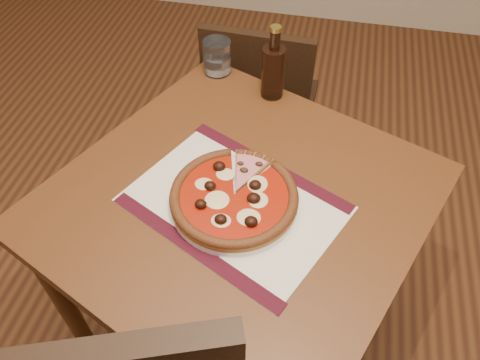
% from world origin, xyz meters
% --- Properties ---
extents(table, '(1.05, 1.05, 0.75)m').
position_xyz_m(table, '(-0.32, 0.79, 0.65)').
color(table, '#603116').
rests_on(table, ground).
extents(chair_far, '(0.39, 0.39, 0.80)m').
position_xyz_m(chair_far, '(-0.39, 1.49, 0.46)').
color(chair_far, black).
rests_on(chair_far, ground).
extents(placemat, '(0.56, 0.49, 0.00)m').
position_xyz_m(placemat, '(-0.32, 0.76, 0.75)').
color(placemat, white).
rests_on(placemat, table).
extents(plate, '(0.29, 0.29, 0.02)m').
position_xyz_m(plate, '(-0.32, 0.76, 0.76)').
color(plate, white).
rests_on(plate, placemat).
extents(pizza, '(0.29, 0.29, 0.04)m').
position_xyz_m(pizza, '(-0.32, 0.76, 0.78)').
color(pizza, '#AA7429').
rests_on(pizza, plate).
extents(ham_slice, '(0.10, 0.14, 0.02)m').
position_xyz_m(ham_slice, '(-0.30, 0.84, 0.78)').
color(ham_slice, '#AA7429').
rests_on(ham_slice, plate).
extents(water_glass, '(0.08, 0.08, 0.10)m').
position_xyz_m(water_glass, '(-0.48, 1.25, 0.80)').
color(water_glass, white).
rests_on(water_glass, table).
extents(bottle, '(0.06, 0.06, 0.21)m').
position_xyz_m(bottle, '(-0.31, 1.18, 0.83)').
color(bottle, black).
rests_on(bottle, table).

